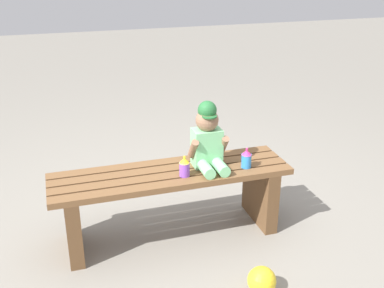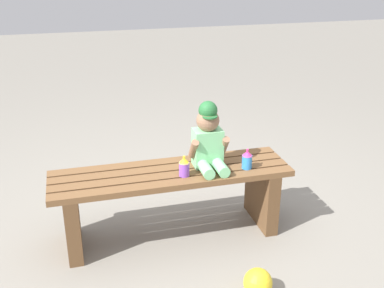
{
  "view_description": "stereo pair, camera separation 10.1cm",
  "coord_description": "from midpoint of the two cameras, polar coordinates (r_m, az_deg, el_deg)",
  "views": [
    {
      "loc": [
        -0.62,
        -2.41,
        1.65
      ],
      "look_at": [
        0.12,
        -0.05,
        0.62
      ],
      "focal_mm": 43.79,
      "sensor_mm": 36.0,
      "label": 1
    },
    {
      "loc": [
        -0.52,
        -2.44,
        1.65
      ],
      "look_at": [
        0.12,
        -0.05,
        0.62
      ],
      "focal_mm": 43.79,
      "sensor_mm": 36.0,
      "label": 2
    }
  ],
  "objects": [
    {
      "name": "child_figure",
      "position": [
        2.76,
        0.9,
        0.62
      ],
      "size": [
        0.23,
        0.27,
        0.4
      ],
      "color": "#7FCC8C",
      "rests_on": "park_bench"
    },
    {
      "name": "sippy_cup_left",
      "position": [
        2.69,
        -2.0,
        -2.79
      ],
      "size": [
        0.06,
        0.06,
        0.12
      ],
      "color": "#8C4CCC",
      "rests_on": "park_bench"
    },
    {
      "name": "park_bench",
      "position": [
        2.84,
        -3.56,
        -5.99
      ],
      "size": [
        1.42,
        0.38,
        0.44
      ],
      "color": "brown",
      "rests_on": "ground_plane"
    },
    {
      "name": "ground_plane",
      "position": [
        2.99,
        -3.43,
        -10.89
      ],
      "size": [
        16.0,
        16.0,
        0.0
      ],
      "primitive_type": "plane",
      "color": "gray"
    },
    {
      "name": "sippy_cup_right",
      "position": [
        2.8,
        5.62,
        -1.76
      ],
      "size": [
        0.06,
        0.06,
        0.12
      ],
      "color": "#338CE5",
      "rests_on": "park_bench"
    },
    {
      "name": "toy_ball",
      "position": [
        2.53,
        7.31,
        -16.19
      ],
      "size": [
        0.15,
        0.15,
        0.15
      ],
      "primitive_type": "sphere",
      "color": "yellow",
      "rests_on": "ground_plane"
    }
  ]
}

